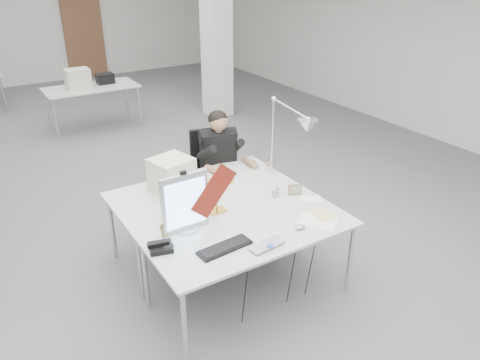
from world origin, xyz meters
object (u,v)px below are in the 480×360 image
at_px(office_chair, 217,175).
at_px(bankers_lamp, 216,195).
at_px(laptop, 271,248).
at_px(beige_monitor, 172,175).
at_px(desk_main, 251,230).
at_px(seated_person, 219,149).
at_px(monitor, 185,203).
at_px(architect_lamp, 287,143).
at_px(desk_phone, 161,247).

bearing_deg(office_chair, bankers_lamp, -106.81).
bearing_deg(laptop, beige_monitor, 93.73).
bearing_deg(desk_main, office_chair, 71.19).
xyz_separation_m(seated_person, beige_monitor, (-0.77, -0.41, 0.03)).
bearing_deg(monitor, laptop, -55.60).
bearing_deg(architect_lamp, desk_phone, -170.43).
bearing_deg(monitor, beige_monitor, 73.56).
distance_m(beige_monitor, architect_lamp, 1.20).
bearing_deg(monitor, desk_phone, -151.21).
distance_m(office_chair, monitor, 1.61).
bearing_deg(architect_lamp, bankers_lamp, -175.24).
xyz_separation_m(desk_phone, architect_lamp, (1.63, 0.52, 0.38)).
relative_size(seated_person, monitor, 1.53).
distance_m(desk_main, monitor, 0.62).
xyz_separation_m(desk_main, beige_monitor, (-0.26, 1.02, 0.18)).
bearing_deg(office_chair, desk_phone, -120.47).
xyz_separation_m(office_chair, architect_lamp, (0.34, -0.85, 0.61)).
bearing_deg(monitor, bankers_lamp, 18.85).
distance_m(laptop, beige_monitor, 1.39).
bearing_deg(seated_person, office_chair, 102.77).
distance_m(laptop, bankers_lamp, 0.78).
relative_size(office_chair, monitor, 2.12).
relative_size(office_chair, architect_lamp, 1.35).
relative_size(seated_person, desk_phone, 4.37).
bearing_deg(bankers_lamp, architect_lamp, 10.11).
relative_size(office_chair, desk_phone, 6.03).
xyz_separation_m(desk_phone, beige_monitor, (0.52, 0.90, 0.15)).
bearing_deg(seated_person, bankers_lamp, -108.01).
xyz_separation_m(monitor, desk_phone, (-0.31, -0.17, -0.24)).
distance_m(office_chair, bankers_lamp, 1.28).
distance_m(monitor, bankers_lamp, 0.41).
distance_m(office_chair, beige_monitor, 0.97).
bearing_deg(bankers_lamp, office_chair, 57.64).
bearing_deg(desk_main, monitor, 148.42).
height_order(office_chair, monitor, monitor).
relative_size(desk_phone, architect_lamp, 0.22).
relative_size(monitor, laptop, 1.65).
bearing_deg(seated_person, monitor, -117.72).
relative_size(desk_main, monitor, 3.47).
relative_size(seated_person, bankers_lamp, 2.37).
xyz_separation_m(desk_main, desk_phone, (-0.78, 0.12, 0.04)).
relative_size(bankers_lamp, beige_monitor, 0.93).
height_order(office_chair, laptop, office_chair).
xyz_separation_m(monitor, bankers_lamp, (0.37, 0.13, -0.09)).
bearing_deg(architect_lamp, office_chair, 104.04).
xyz_separation_m(seated_person, laptop, (-0.54, -1.77, -0.13)).
relative_size(desk_main, laptop, 5.74).
height_order(monitor, bankers_lamp, monitor).
bearing_deg(bankers_lamp, seated_person, 56.44).
bearing_deg(bankers_lamp, monitor, -163.51).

